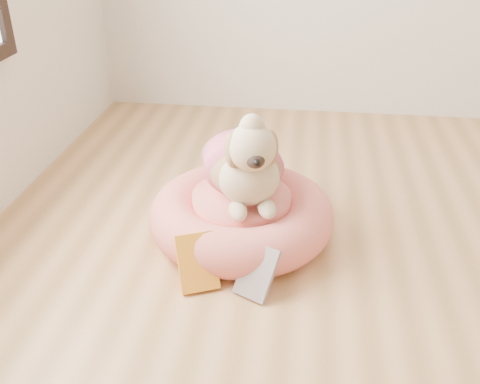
# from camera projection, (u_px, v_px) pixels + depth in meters

# --- Properties ---
(pet_bed) EXTENTS (0.76, 0.76, 0.19)m
(pet_bed) POSITION_uv_depth(u_px,v_px,m) (242.00, 215.00, 2.20)
(pet_bed) COLOR #F36E5F
(pet_bed) RESTS_ON floor
(dog) EXTENTS (0.51, 0.63, 0.40)m
(dog) POSITION_uv_depth(u_px,v_px,m) (245.00, 148.00, 2.06)
(dog) COLOR brown
(dog) RESTS_ON pet_bed
(book_yellow) EXTENTS (0.18, 0.17, 0.19)m
(book_yellow) POSITION_uv_depth(u_px,v_px,m) (197.00, 262.00, 1.91)
(book_yellow) COLOR yellow
(book_yellow) RESTS_ON floor
(book_white) EXTENTS (0.17, 0.17, 0.17)m
(book_white) POSITION_uv_depth(u_px,v_px,m) (257.00, 272.00, 1.88)
(book_white) COLOR white
(book_white) RESTS_ON floor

